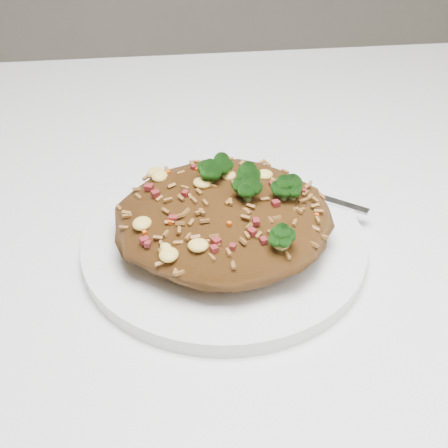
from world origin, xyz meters
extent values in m
cube|color=white|center=(0.00, 0.00, 0.73)|extent=(1.20, 0.80, 0.04)
cylinder|color=white|center=(-0.12, -0.05, 0.76)|extent=(0.25, 0.25, 0.01)
ellipsoid|color=brown|center=(-0.12, -0.05, 0.79)|extent=(0.18, 0.17, 0.04)
ellipsoid|color=#0E3D08|center=(-0.08, -0.11, 0.81)|extent=(0.02, 0.02, 0.02)
ellipsoid|color=#0E3D08|center=(-0.12, -0.01, 0.82)|extent=(0.02, 0.02, 0.02)
ellipsoid|color=#0E3D08|center=(-0.13, -0.02, 0.82)|extent=(0.02, 0.02, 0.02)
ellipsoid|color=#0E3D08|center=(-0.07, -0.05, 0.82)|extent=(0.02, 0.02, 0.02)
ellipsoid|color=#0E3D08|center=(-0.10, -0.05, 0.82)|extent=(0.02, 0.02, 0.02)
ellipsoid|color=#0E3D08|center=(-0.10, -0.03, 0.82)|extent=(0.02, 0.02, 0.02)
ellipsoid|color=#0E3D08|center=(-0.06, -0.05, 0.82)|extent=(0.02, 0.02, 0.02)
cube|color=silver|center=(-0.01, -0.01, 0.77)|extent=(0.08, 0.06, 0.00)
cube|color=silver|center=(-0.09, 0.05, 0.77)|extent=(0.04, 0.04, 0.00)
camera|label=1|loc=(-0.17, -0.47, 1.10)|focal=50.00mm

